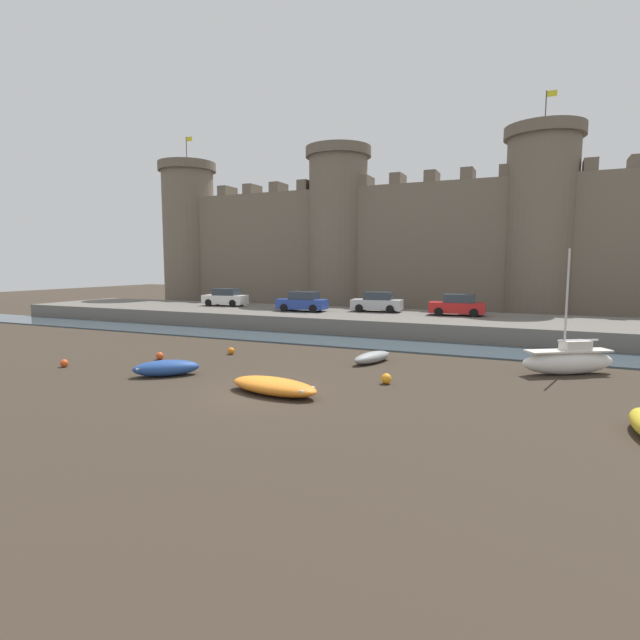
# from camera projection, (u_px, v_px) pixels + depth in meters

# --- Properties ---
(ground_plane) EXTENTS (160.00, 160.00, 0.00)m
(ground_plane) POSITION_uv_depth(u_px,v_px,m) (260.00, 392.00, 20.00)
(ground_plane) COLOR #382D23
(water_channel) EXTENTS (80.00, 4.50, 0.10)m
(water_channel) POSITION_uv_depth(u_px,v_px,m) (367.00, 343.00, 32.10)
(water_channel) COLOR #3D4C56
(water_channel) RESTS_ON ground
(quay_road) EXTENTS (70.14, 10.00, 1.21)m
(quay_road) POSITION_uv_depth(u_px,v_px,m) (397.00, 322.00, 38.61)
(quay_road) COLOR #666059
(quay_road) RESTS_ON ground
(castle) EXTENTS (64.88, 6.74, 20.01)m
(castle) POSITION_uv_depth(u_px,v_px,m) (431.00, 238.00, 48.33)
(castle) COLOR #706354
(castle) RESTS_ON ground
(sailboat_near_channel_right) EXTENTS (4.41, 3.35, 5.83)m
(sailboat_near_channel_right) POSITION_uv_depth(u_px,v_px,m) (568.00, 360.00, 23.22)
(sailboat_near_channel_right) COLOR silver
(sailboat_near_channel_right) RESTS_ON ground
(rowboat_midflat_left) EXTENTS (4.18, 2.12, 0.64)m
(rowboat_midflat_left) POSITION_uv_depth(u_px,v_px,m) (274.00, 386.00, 19.70)
(rowboat_midflat_left) COLOR orange
(rowboat_midflat_left) RESTS_ON ground
(rowboat_foreground_right) EXTENTS (2.95, 2.81, 0.73)m
(rowboat_foreground_right) POSITION_uv_depth(u_px,v_px,m) (166.00, 368.00, 22.92)
(rowboat_foreground_right) COLOR #234793
(rowboat_foreground_right) RESTS_ON ground
(rowboat_near_channel_left) EXTENTS (1.71, 3.00, 0.58)m
(rowboat_near_channel_left) POSITION_uv_depth(u_px,v_px,m) (372.00, 357.00, 25.94)
(rowboat_near_channel_left) COLOR gray
(rowboat_near_channel_left) RESTS_ON ground
(mooring_buoy_near_shore) EXTENTS (0.40, 0.40, 0.40)m
(mooring_buoy_near_shore) POSITION_uv_depth(u_px,v_px,m) (160.00, 356.00, 26.83)
(mooring_buoy_near_shore) COLOR #E04C1E
(mooring_buoy_near_shore) RESTS_ON ground
(mooring_buoy_off_centre) EXTENTS (0.39, 0.39, 0.39)m
(mooring_buoy_off_centre) POSITION_uv_depth(u_px,v_px,m) (64.00, 363.00, 24.89)
(mooring_buoy_off_centre) COLOR #E04C1E
(mooring_buoy_off_centre) RESTS_ON ground
(mooring_buoy_mid_mud) EXTENTS (0.46, 0.46, 0.46)m
(mooring_buoy_mid_mud) POSITION_uv_depth(u_px,v_px,m) (386.00, 379.00, 21.40)
(mooring_buoy_mid_mud) COLOR orange
(mooring_buoy_mid_mud) RESTS_ON ground
(mooring_buoy_near_channel) EXTENTS (0.40, 0.40, 0.40)m
(mooring_buoy_near_channel) POSITION_uv_depth(u_px,v_px,m) (231.00, 351.00, 28.35)
(mooring_buoy_near_channel) COLOR orange
(mooring_buoy_near_channel) RESTS_ON ground
(car_quay_centre_east) EXTENTS (4.22, 2.12, 1.62)m
(car_quay_centre_east) POSITION_uv_depth(u_px,v_px,m) (377.00, 302.00, 40.91)
(car_quay_centre_east) COLOR #B2B5B7
(car_quay_centre_east) RESTS_ON quay_road
(car_quay_east) EXTENTS (4.22, 2.12, 1.62)m
(car_quay_east) POSITION_uv_depth(u_px,v_px,m) (225.00, 297.00, 46.62)
(car_quay_east) COLOR silver
(car_quay_east) RESTS_ON quay_road
(car_quay_west) EXTENTS (4.22, 2.12, 1.62)m
(car_quay_west) POSITION_uv_depth(u_px,v_px,m) (303.00, 302.00, 41.29)
(car_quay_west) COLOR #263F99
(car_quay_west) RESTS_ON quay_road
(car_quay_centre_west) EXTENTS (4.22, 2.12, 1.62)m
(car_quay_centre_west) POSITION_uv_depth(u_px,v_px,m) (458.00, 305.00, 37.87)
(car_quay_centre_west) COLOR red
(car_quay_centre_west) RESTS_ON quay_road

